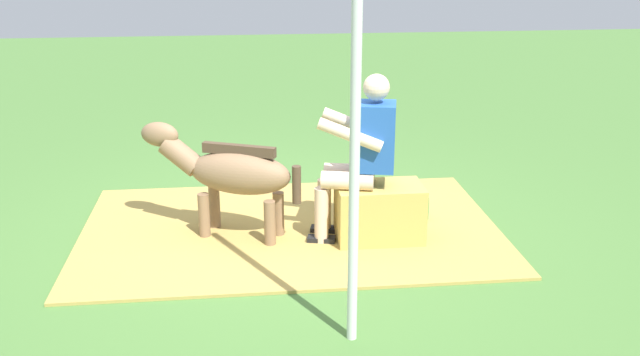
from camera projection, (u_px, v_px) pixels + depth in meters
ground_plane at (286, 232)px, 5.86m from camera, size 24.00×24.00×0.00m
hay_patch at (291, 229)px, 5.88m from camera, size 3.41×2.19×0.02m
hay_bale at (379, 214)px, 5.61m from camera, size 0.68×0.41×0.47m
person_seated at (360, 152)px, 5.45m from camera, size 0.71×0.51×1.35m
pony_standing at (229, 172)px, 5.59m from camera, size 1.27×0.71×0.91m
soda_bottle at (425, 207)px, 6.02m from camera, size 0.07×0.07×0.27m
tent_pole_left at (355, 134)px, 3.90m from camera, size 0.06×0.06×2.58m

